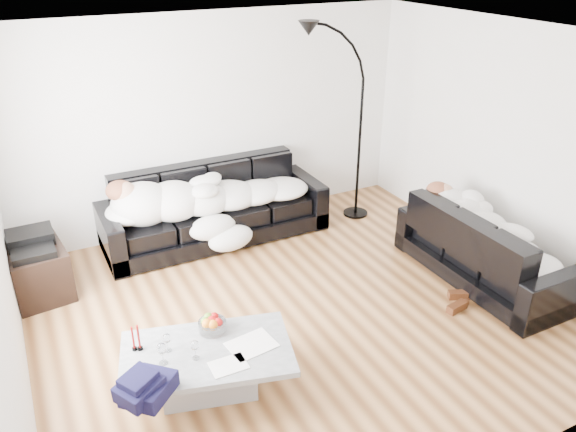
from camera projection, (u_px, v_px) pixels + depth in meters
name	position (u px, v px, depth m)	size (l,w,h in m)	color
ground	(302.00, 309.00, 5.58)	(5.00, 5.00, 0.00)	brown
wall_back	(215.00, 123.00, 6.80)	(5.00, 0.02, 2.60)	silver
wall_right	(508.00, 147.00, 6.02)	(0.02, 4.50, 2.60)	silver
ceiling	(305.00, 38.00, 4.43)	(5.00, 5.00, 0.00)	white
sofa_back	(215.00, 205.00, 6.73)	(2.67, 0.92, 0.87)	black
sofa_right	(485.00, 246.00, 5.92)	(1.95, 0.84, 0.79)	black
sleeper_back	(215.00, 190.00, 6.60)	(2.26, 0.78, 0.45)	white
sleeper_right	(489.00, 227.00, 5.82)	(1.67, 0.71, 0.41)	white
teal_cushion	(446.00, 198.00, 6.23)	(0.36, 0.30, 0.20)	#0C594E
coffee_table	(208.00, 370.00, 4.51)	(1.34, 0.78, 0.39)	#939699
fruit_bowl	(212.00, 323.00, 4.62)	(0.23, 0.23, 0.14)	white
wine_glass_a	(167.00, 343.00, 4.39)	(0.07, 0.07, 0.16)	white
wine_glass_b	(162.00, 354.00, 4.25)	(0.08, 0.08, 0.18)	white
wine_glass_c	(195.00, 350.00, 4.30)	(0.07, 0.07, 0.16)	white
candle_left	(133.00, 339.00, 4.38)	(0.04, 0.04, 0.22)	maroon
candle_right	(139.00, 338.00, 4.38)	(0.04, 0.04, 0.23)	maroon
newspaper_a	(251.00, 344.00, 4.48)	(0.37, 0.28, 0.01)	silver
newspaper_b	(228.00, 365.00, 4.26)	(0.28, 0.20, 0.01)	silver
navy_jacket	(141.00, 378.00, 3.89)	(0.39, 0.32, 0.19)	black
shoes	(458.00, 301.00, 5.63)	(0.39, 0.29, 0.09)	#472311
av_cabinet	(38.00, 270.00, 5.73)	(0.54, 0.78, 0.54)	black
stereo	(31.00, 241.00, 5.59)	(0.44, 0.34, 0.13)	black
floor_lamp	(360.00, 135.00, 7.02)	(0.80, 0.32, 2.21)	black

